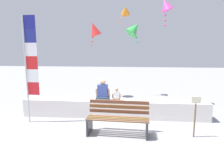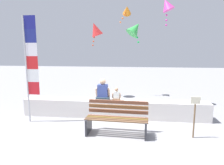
{
  "view_description": "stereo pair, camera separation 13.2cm",
  "coord_description": "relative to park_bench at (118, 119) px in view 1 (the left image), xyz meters",
  "views": [
    {
      "loc": [
        0.55,
        -5.69,
        2.3
      ],
      "look_at": [
        -0.08,
        0.82,
        1.19
      ],
      "focal_mm": 31.91,
      "sensor_mm": 36.0,
      "label": 1
    },
    {
      "loc": [
        0.68,
        -5.68,
        2.3
      ],
      "look_at": [
        -0.08,
        0.82,
        1.19
      ],
      "focal_mm": 31.91,
      "sensor_mm": 36.0,
      "label": 2
    }
  ],
  "objects": [
    {
      "name": "kite_orange",
      "position": [
        0.04,
        4.43,
        3.63
      ],
      "size": [
        0.55,
        0.59,
        0.86
      ],
      "color": "orange"
    },
    {
      "name": "kite_magenta",
      "position": [
        1.64,
        3.12,
        3.56
      ],
      "size": [
        0.67,
        0.71,
        1.05
      ],
      "color": "#DB3D9E"
    },
    {
      "name": "kite_red",
      "position": [
        -1.37,
        4.06,
        2.77
      ],
      "size": [
        0.85,
        0.8,
        1.12
      ],
      "color": "red"
    },
    {
      "name": "seawall_ledge",
      "position": [
        -0.21,
        1.34,
        -0.12
      ],
      "size": [
        6.21,
        0.55,
        0.59
      ],
      "primitive_type": "cube",
      "color": "silver",
      "rests_on": "ground"
    },
    {
      "name": "park_bench",
      "position": [
        0.0,
        0.0,
        0.0
      ],
      "size": [
        1.7,
        0.69,
        0.88
      ],
      "color": "brown",
      "rests_on": "ground"
    },
    {
      "name": "person_child",
      "position": [
        -0.14,
        1.3,
        0.34
      ],
      "size": [
        0.29,
        0.21,
        0.44
      ],
      "color": "brown",
      "rests_on": "seawall_ledge"
    },
    {
      "name": "sign_post",
      "position": [
        2.01,
        -0.03,
        0.24
      ],
      "size": [
        0.24,
        0.04,
        1.1
      ],
      "color": "brown",
      "rests_on": "ground"
    },
    {
      "name": "ground_plane",
      "position": [
        -0.21,
        0.53,
        -0.42
      ],
      "size": [
        40.0,
        40.0,
        0.0
      ],
      "primitive_type": "plane",
      "color": "gray"
    },
    {
      "name": "person_adult",
      "position": [
        -0.6,
        1.3,
        0.46
      ],
      "size": [
        0.48,
        0.36,
        0.74
      ],
      "color": "#2C3D49",
      "rests_on": "seawall_ledge"
    },
    {
      "name": "flag_banner",
      "position": [
        -2.73,
        0.61,
        1.5
      ],
      "size": [
        0.41,
        0.05,
        3.28
      ],
      "color": "#B7B7BC",
      "rests_on": "ground"
    },
    {
      "name": "kite_green",
      "position": [
        0.44,
        3.13,
        2.68
      ],
      "size": [
        0.89,
        0.8,
        0.94
      ],
      "color": "green"
    }
  ]
}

